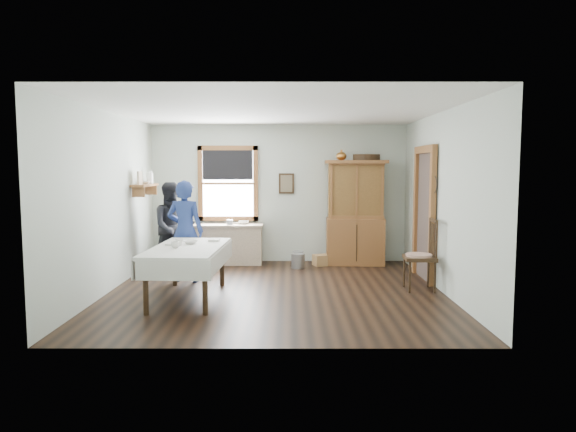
{
  "coord_description": "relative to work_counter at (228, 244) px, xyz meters",
  "views": [
    {
      "loc": [
        0.2,
        -7.64,
        1.86
      ],
      "look_at": [
        0.19,
        0.3,
        1.11
      ],
      "focal_mm": 32.0,
      "sensor_mm": 36.0,
      "label": 1
    }
  ],
  "objects": [
    {
      "name": "room",
      "position": [
        0.98,
        -2.2,
        0.96
      ],
      "size": [
        5.01,
        5.01,
        2.7
      ],
      "color": "black",
      "rests_on": "ground"
    },
    {
      "name": "window",
      "position": [
        -0.02,
        0.26,
        1.25
      ],
      "size": [
        1.18,
        0.07,
        1.48
      ],
      "color": "white",
      "rests_on": "room"
    },
    {
      "name": "doorway",
      "position": [
        3.44,
        -1.35,
        0.78
      ],
      "size": [
        0.09,
        1.14,
        2.22
      ],
      "color": "#483A33",
      "rests_on": "room"
    },
    {
      "name": "wall_shelf",
      "position": [
        -1.39,
        -0.66,
        1.19
      ],
      "size": [
        0.24,
        1.0,
        0.44
      ],
      "color": "#9C5830",
      "rests_on": "room"
    },
    {
      "name": "framed_picture",
      "position": [
        1.13,
        0.26,
        1.16
      ],
      "size": [
        0.3,
        0.04,
        0.4
      ],
      "primitive_type": "cube",
      "color": "#352412",
      "rests_on": "room"
    },
    {
      "name": "rug_beater",
      "position": [
        3.43,
        -1.9,
        1.33
      ],
      "size": [
        0.01,
        0.27,
        0.27
      ],
      "primitive_type": "torus",
      "rotation": [
        0.0,
        1.57,
        0.0
      ],
      "color": "black",
      "rests_on": "room"
    },
    {
      "name": "work_counter",
      "position": [
        0.0,
        0.0,
        0.0
      ],
      "size": [
        1.36,
        0.53,
        0.77
      ],
      "primitive_type": "cube",
      "rotation": [
        0.0,
        0.0,
        0.02
      ],
      "color": "#CBAE8D",
      "rests_on": "room"
    },
    {
      "name": "china_hutch",
      "position": [
        2.46,
        -0.03,
        0.61
      ],
      "size": [
        1.19,
        0.6,
        2.0
      ],
      "primitive_type": "cube",
      "rotation": [
        0.0,
        0.0,
        -0.04
      ],
      "color": "#9C5830",
      "rests_on": "room"
    },
    {
      "name": "dining_table",
      "position": [
        -0.25,
        -2.68,
        -0.01
      ],
      "size": [
        1.07,
        1.92,
        0.75
      ],
      "primitive_type": "cube",
      "rotation": [
        0.0,
        0.0,
        -0.04
      ],
      "color": "silver",
      "rests_on": "room"
    },
    {
      "name": "spindle_chair",
      "position": [
        3.17,
        -2.15,
        0.16
      ],
      "size": [
        0.54,
        0.54,
        1.1
      ],
      "primitive_type": "cube",
      "rotation": [
        0.0,
        0.0,
        -0.07
      ],
      "color": "#352412",
      "rests_on": "room"
    },
    {
      "name": "pail",
      "position": [
        1.35,
        -0.44,
        -0.25
      ],
      "size": [
        0.29,
        0.29,
        0.27
      ],
      "primitive_type": "cube",
      "rotation": [
        0.0,
        0.0,
        0.17
      ],
      "color": "gray",
      "rests_on": "room"
    },
    {
      "name": "wicker_basket",
      "position": [
        1.83,
        -0.16,
        -0.28
      ],
      "size": [
        0.41,
        0.35,
        0.21
      ],
      "primitive_type": "cube",
      "rotation": [
        0.0,
        0.0,
        0.34
      ],
      "color": "#B0854F",
      "rests_on": "room"
    },
    {
      "name": "woman_blue",
      "position": [
        -0.51,
        -1.55,
        0.38
      ],
      "size": [
        0.62,
        0.46,
        1.54
      ],
      "primitive_type": "imported",
      "rotation": [
        0.0,
        0.0,
        2.96
      ],
      "color": "navy",
      "rests_on": "room"
    },
    {
      "name": "figure_dark",
      "position": [
        -0.9,
        -0.7,
        0.35
      ],
      "size": [
        0.9,
        0.83,
        1.48
      ],
      "primitive_type": "imported",
      "rotation": [
        0.0,
        0.0,
        0.48
      ],
      "color": "black",
      "rests_on": "room"
    },
    {
      "name": "table_cup_a",
      "position": [
        -0.4,
        -2.81,
        0.41
      ],
      "size": [
        0.14,
        0.14,
        0.09
      ],
      "primitive_type": "imported",
      "rotation": [
        0.0,
        0.0,
        0.2
      ],
      "color": "white",
      "rests_on": "dining_table"
    },
    {
      "name": "table_cup_b",
      "position": [
        -0.39,
        -2.58,
        0.41
      ],
      "size": [
        0.13,
        0.13,
        0.1
      ],
      "primitive_type": "imported",
      "rotation": [
        0.0,
        0.0,
        0.26
      ],
      "color": "white",
      "rests_on": "dining_table"
    },
    {
      "name": "table_bowl",
      "position": [
        -0.26,
        -2.4,
        0.39
      ],
      "size": [
        0.27,
        0.27,
        0.05
      ],
      "primitive_type": "imported",
      "rotation": [
        0.0,
        0.0,
        -0.32
      ],
      "color": "white",
      "rests_on": "dining_table"
    },
    {
      "name": "counter_book",
      "position": [
        0.13,
        0.05,
        0.4
      ],
      "size": [
        0.26,
        0.26,
        0.02
      ],
      "primitive_type": "imported",
      "rotation": [
        0.0,
        0.0,
        0.7
      ],
      "color": "#6C6048",
      "rests_on": "work_counter"
    },
    {
      "name": "counter_bowl",
      "position": [
        0.31,
        0.02,
        0.42
      ],
      "size": [
        0.25,
        0.25,
        0.06
      ],
      "primitive_type": "imported",
      "rotation": [
        0.0,
        0.0,
        -0.3
      ],
      "color": "white",
      "rests_on": "work_counter"
    },
    {
      "name": "shelf_bowl",
      "position": [
        -1.39,
        -0.65,
        1.21
      ],
      "size": [
        0.22,
        0.22,
        0.05
      ],
      "primitive_type": "imported",
      "color": "white",
      "rests_on": "wall_shelf"
    }
  ]
}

